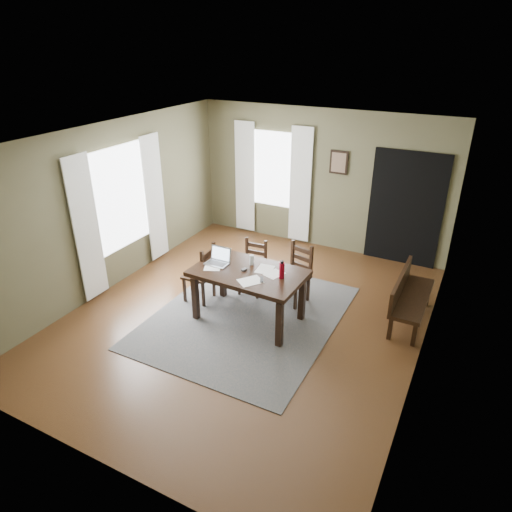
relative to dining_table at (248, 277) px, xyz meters
The scene contains 25 objects.
ground 0.72m from the dining_table, 143.50° to the left, with size 5.00×6.00×0.01m.
room_shell 1.09m from the dining_table, 143.50° to the left, with size 5.02×6.02×2.71m.
rug 0.71m from the dining_table, 143.50° to the left, with size 2.60×3.20×0.01m.
dining_table is the anchor object (origin of this frame).
chair_end 0.96m from the dining_table, behind, with size 0.45×0.45×0.97m.
chair_back_left 0.87m from the dining_table, 113.00° to the left, with size 0.42×0.42×0.89m.
chair_back_right 0.94m from the dining_table, 63.00° to the left, with size 0.51×0.51×0.96m.
bench 2.36m from the dining_table, 26.33° to the left, with size 0.44×1.35×0.76m.
laptop 0.54m from the dining_table, behind, with size 0.34×0.27×0.23m.
computer_mouse 0.13m from the dining_table, 169.06° to the right, with size 0.05×0.08×0.03m, color #3F3F42.
tv_remote 0.34m from the dining_table, 27.58° to the right, with size 0.04×0.16×0.02m, color black.
drinking_glass 0.28m from the dining_table, 104.71° to the left, with size 0.07×0.07×0.15m, color silver.
water_bottle 0.56m from the dining_table, ahead, with size 0.09×0.09×0.27m.
paper_a 0.56m from the dining_table, 169.14° to the right, with size 0.24×0.31×0.00m, color white.
paper_b 0.32m from the dining_table, 56.63° to the right, with size 0.25×0.32×0.00m, color white.
paper_c 0.27m from the dining_table, 40.71° to the left, with size 0.23×0.30×0.00m, color white.
paper_d 0.39m from the dining_table, 13.31° to the left, with size 0.21×0.27×0.00m, color white.
window_left 2.64m from the dining_table, behind, with size 0.01×1.30×1.70m.
window_back 3.27m from the dining_table, 109.26° to the left, with size 1.00×0.01×1.50m.
curtain_left_near 2.60m from the dining_table, 166.85° to the right, with size 0.03×0.48×2.30m.
curtain_left_far 2.75m from the dining_table, 156.99° to the left, with size 0.03×0.48×2.30m.
curtain_back_left 3.45m from the dining_table, 119.30° to the left, with size 0.44×0.03×2.30m.
curtain_back_right 3.05m from the dining_table, 98.24° to the left, with size 0.44×0.03×2.30m.
framed_picture 3.19m from the dining_table, 84.32° to the left, with size 0.34×0.03×0.44m.
doorway_back 3.42m from the dining_table, 62.01° to the left, with size 1.30×0.03×2.10m.
Camera 1 is at (2.81, -5.14, 3.89)m, focal length 32.00 mm.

